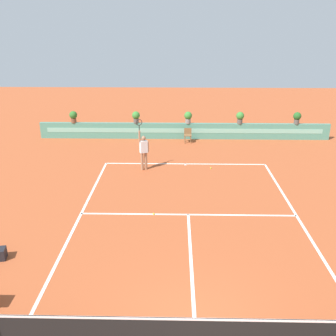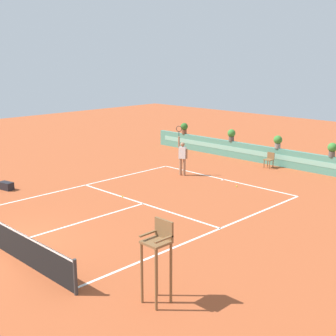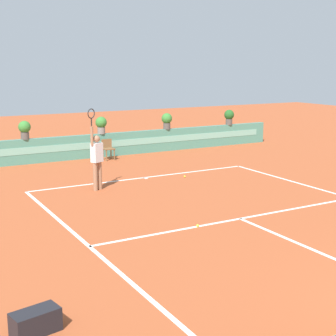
{
  "view_description": "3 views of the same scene",
  "coord_description": "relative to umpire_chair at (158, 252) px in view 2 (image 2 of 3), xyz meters",
  "views": [
    {
      "loc": [
        -0.5,
        -6.37,
        6.89
      ],
      "look_at": [
        -0.83,
        8.72,
        1.0
      ],
      "focal_mm": 40.32,
      "sensor_mm": 36.0,
      "label": 1
    },
    {
      "loc": [
        13.79,
        -6.13,
        6.05
      ],
      "look_at": [
        -0.83,
        8.72,
        1.0
      ],
      "focal_mm": 49.69,
      "sensor_mm": 36.0,
      "label": 2
    },
    {
      "loc": [
        -7.73,
        -3.53,
        3.91
      ],
      "look_at": [
        -0.83,
        8.72,
        1.0
      ],
      "focal_mm": 53.98,
      "sensor_mm": 36.0,
      "label": 3
    }
  ],
  "objects": [
    {
      "name": "gear_bag",
      "position": [
        -12.26,
        2.11,
        -1.16
      ],
      "size": [
        0.76,
        0.49,
        0.36
      ],
      "primitive_type": "cube",
      "rotation": [
        0.0,
        0.0,
        0.19
      ],
      "color": "black",
      "rests_on": "ground"
    },
    {
      "name": "court_lines",
      "position": [
        -6.17,
        5.45,
        -1.34
      ],
      "size": [
        8.32,
        11.94,
        0.01
      ],
      "color": "white",
      "rests_on": "ground"
    },
    {
      "name": "ball_kid_chair",
      "position": [
        -5.95,
        14.39,
        -0.86
      ],
      "size": [
        0.44,
        0.44,
        0.85
      ],
      "color": "brown",
      "rests_on": "ground"
    },
    {
      "name": "potted_plant_far_left",
      "position": [
        -13.03,
        15.13,
        0.07
      ],
      "size": [
        0.48,
        0.48,
        0.72
      ],
      "color": "brown",
      "rests_on": "back_wall_barrier"
    },
    {
      "name": "potted_plant_right",
      "position": [
        -2.74,
        15.13,
        0.07
      ],
      "size": [
        0.48,
        0.48,
        0.72
      ],
      "color": "#514C47",
      "rests_on": "back_wall_barrier"
    },
    {
      "name": "umpire_chair",
      "position": [
        0.0,
        0.0,
        0.0
      ],
      "size": [
        0.6,
        0.6,
        2.14
      ],
      "color": "brown",
      "rests_on": "ground"
    },
    {
      "name": "tennis_ball_mid_court",
      "position": [
        -4.91,
        9.97,
        -1.31
      ],
      "size": [
        0.07,
        0.07,
        0.07
      ],
      "primitive_type": "sphere",
      "color": "#CCE033",
      "rests_on": "ground"
    },
    {
      "name": "tennis_player",
      "position": [
        -8.24,
        9.78,
        -0.29
      ],
      "size": [
        0.57,
        0.36,
        2.58
      ],
      "color": "#9E7051",
      "rests_on": "ground"
    },
    {
      "name": "tennis_ball_near_baseline",
      "position": [
        -7.49,
        5.11,
        -1.31
      ],
      "size": [
        0.07,
        0.07,
        0.07
      ],
      "primitive_type": "sphere",
      "color": "#CCE033",
      "rests_on": "ground"
    },
    {
      "name": "back_wall_barrier",
      "position": [
        -6.17,
        15.12,
        -0.84
      ],
      "size": [
        18.0,
        0.21,
        1.0
      ],
      "color": "#4C8E7A",
      "rests_on": "ground"
    },
    {
      "name": "potted_plant_left",
      "position": [
        -9.14,
        15.13,
        0.07
      ],
      "size": [
        0.48,
        0.48,
        0.72
      ],
      "color": "#514C47",
      "rests_on": "back_wall_barrier"
    },
    {
      "name": "ground_plane",
      "position": [
        -6.17,
        4.74,
        -1.34
      ],
      "size": [
        60.0,
        60.0,
        0.0
      ],
      "primitive_type": "plane",
      "color": "#A84C28"
    },
    {
      "name": "potted_plant_centre",
      "position": [
        -5.93,
        15.13,
        0.07
      ],
      "size": [
        0.48,
        0.48,
        0.72
      ],
      "color": "gray",
      "rests_on": "back_wall_barrier"
    }
  ]
}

